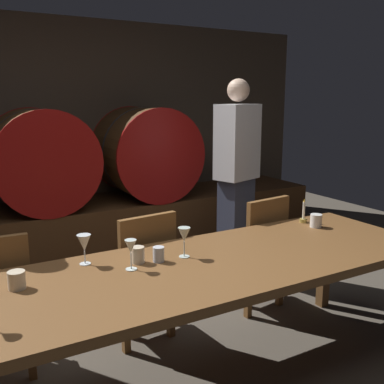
{
  "coord_description": "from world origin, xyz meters",
  "views": [
    {
      "loc": [
        -0.87,
        -2.1,
        1.6
      ],
      "look_at": [
        0.41,
        0.17,
        1.05
      ],
      "focal_mm": 41.65,
      "sensor_mm": 36.0,
      "label": 1
    }
  ],
  "objects_px": {
    "candle_right": "(303,216)",
    "cup_far_left": "(17,280)",
    "cup_far_right": "(316,221)",
    "wine_barrel_right": "(145,153)",
    "cup_center_right": "(159,254)",
    "chair_center": "(141,270)",
    "wine_glass_far_right": "(184,235)",
    "chair_right": "(257,247)",
    "wine_glass_center_left": "(84,244)",
    "wine_glass_center_right": "(131,248)",
    "cup_center_left": "(138,255)",
    "guest_right": "(237,177)",
    "wine_barrel_center": "(40,159)",
    "dining_table": "(191,276)"
  },
  "relations": [
    {
      "from": "wine_barrel_center",
      "to": "cup_center_left",
      "type": "height_order",
      "value": "wine_barrel_center"
    },
    {
      "from": "dining_table",
      "to": "chair_right",
      "type": "relative_size",
      "value": 3.36
    },
    {
      "from": "wine_barrel_center",
      "to": "wine_barrel_right",
      "type": "relative_size",
      "value": 1.0
    },
    {
      "from": "wine_barrel_right",
      "to": "cup_center_left",
      "type": "distance_m",
      "value": 2.74
    },
    {
      "from": "dining_table",
      "to": "chair_right",
      "type": "height_order",
      "value": "chair_right"
    },
    {
      "from": "wine_glass_center_left",
      "to": "cup_far_right",
      "type": "bearing_deg",
      "value": -3.52
    },
    {
      "from": "cup_far_right",
      "to": "wine_barrel_right",
      "type": "bearing_deg",
      "value": 94.37
    },
    {
      "from": "cup_center_left",
      "to": "cup_far_right",
      "type": "distance_m",
      "value": 1.32
    },
    {
      "from": "wine_glass_far_right",
      "to": "cup_center_left",
      "type": "distance_m",
      "value": 0.27
    },
    {
      "from": "cup_center_right",
      "to": "chair_right",
      "type": "bearing_deg",
      "value": 24.96
    },
    {
      "from": "cup_center_right",
      "to": "cup_far_right",
      "type": "height_order",
      "value": "cup_far_right"
    },
    {
      "from": "chair_right",
      "to": "wine_glass_far_right",
      "type": "xyz_separation_m",
      "value": [
        -0.9,
        -0.49,
        0.36
      ]
    },
    {
      "from": "cup_far_left",
      "to": "chair_right",
      "type": "bearing_deg",
      "value": 15.15
    },
    {
      "from": "wine_barrel_center",
      "to": "guest_right",
      "type": "height_order",
      "value": "guest_right"
    },
    {
      "from": "wine_barrel_right",
      "to": "dining_table",
      "type": "relative_size",
      "value": 0.34
    },
    {
      "from": "wine_barrel_right",
      "to": "wine_glass_far_right",
      "type": "height_order",
      "value": "wine_barrel_right"
    },
    {
      "from": "dining_table",
      "to": "wine_glass_center_left",
      "type": "distance_m",
      "value": 0.59
    },
    {
      "from": "wine_glass_center_left",
      "to": "cup_center_right",
      "type": "height_order",
      "value": "wine_glass_center_left"
    },
    {
      "from": "cup_center_right",
      "to": "guest_right",
      "type": "bearing_deg",
      "value": 40.9
    },
    {
      "from": "wine_glass_far_right",
      "to": "cup_far_left",
      "type": "distance_m",
      "value": 0.88
    },
    {
      "from": "cup_far_right",
      "to": "candle_right",
      "type": "bearing_deg",
      "value": 86.41
    },
    {
      "from": "chair_right",
      "to": "wine_glass_center_left",
      "type": "relative_size",
      "value": 5.38
    },
    {
      "from": "wine_barrel_center",
      "to": "wine_barrel_right",
      "type": "height_order",
      "value": "same"
    },
    {
      "from": "cup_center_right",
      "to": "chair_center",
      "type": "bearing_deg",
      "value": 78.69
    },
    {
      "from": "wine_barrel_center",
      "to": "dining_table",
      "type": "relative_size",
      "value": 0.34
    },
    {
      "from": "chair_right",
      "to": "guest_right",
      "type": "bearing_deg",
      "value": -119.02
    },
    {
      "from": "chair_center",
      "to": "chair_right",
      "type": "relative_size",
      "value": 1.0
    },
    {
      "from": "wine_glass_center_right",
      "to": "cup_center_right",
      "type": "bearing_deg",
      "value": 10.78
    },
    {
      "from": "cup_center_left",
      "to": "wine_glass_far_right",
      "type": "bearing_deg",
      "value": -9.33
    },
    {
      "from": "wine_barrel_right",
      "to": "wine_glass_center_left",
      "type": "height_order",
      "value": "wine_barrel_right"
    },
    {
      "from": "wine_barrel_right",
      "to": "cup_center_right",
      "type": "height_order",
      "value": "wine_barrel_right"
    },
    {
      "from": "guest_right",
      "to": "cup_far_right",
      "type": "xyz_separation_m",
      "value": [
        -0.09,
        -1.07,
        -0.13
      ]
    },
    {
      "from": "wine_barrel_right",
      "to": "guest_right",
      "type": "height_order",
      "value": "guest_right"
    },
    {
      "from": "chair_right",
      "to": "candle_right",
      "type": "height_order",
      "value": "candle_right"
    },
    {
      "from": "wine_barrel_right",
      "to": "candle_right",
      "type": "xyz_separation_m",
      "value": [
        0.2,
        -2.33,
        -0.22
      ]
    },
    {
      "from": "candle_right",
      "to": "dining_table",
      "type": "bearing_deg",
      "value": -163.08
    },
    {
      "from": "wine_barrel_center",
      "to": "wine_glass_center_left",
      "type": "bearing_deg",
      "value": -95.95
    },
    {
      "from": "cup_center_right",
      "to": "wine_glass_far_right",
      "type": "bearing_deg",
      "value": -1.77
    },
    {
      "from": "dining_table",
      "to": "candle_right",
      "type": "distance_m",
      "value": 1.16
    },
    {
      "from": "wine_barrel_right",
      "to": "cup_center_left",
      "type": "xyz_separation_m",
      "value": [
        -1.14,
        -2.48,
        -0.22
      ]
    },
    {
      "from": "wine_barrel_center",
      "to": "chair_right",
      "type": "distance_m",
      "value": 2.39
    },
    {
      "from": "dining_table",
      "to": "wine_glass_center_right",
      "type": "xyz_separation_m",
      "value": [
        -0.29,
        0.11,
        0.18
      ]
    },
    {
      "from": "wine_barrel_right",
      "to": "wine_glass_far_right",
      "type": "relative_size",
      "value": 5.96
    },
    {
      "from": "candle_right",
      "to": "cup_center_left",
      "type": "relative_size",
      "value": 1.95
    },
    {
      "from": "candle_right",
      "to": "cup_far_left",
      "type": "relative_size",
      "value": 2.06
    },
    {
      "from": "wine_glass_center_right",
      "to": "cup_far_right",
      "type": "height_order",
      "value": "wine_glass_center_right"
    },
    {
      "from": "cup_center_left",
      "to": "wine_glass_center_left",
      "type": "bearing_deg",
      "value": 154.38
    },
    {
      "from": "chair_center",
      "to": "wine_glass_center_right",
      "type": "distance_m",
      "value": 0.69
    },
    {
      "from": "chair_right",
      "to": "wine_glass_center_left",
      "type": "xyz_separation_m",
      "value": [
        -1.41,
        -0.33,
        0.36
      ]
    },
    {
      "from": "wine_barrel_right",
      "to": "cup_far_right",
      "type": "relative_size",
      "value": 11.28
    }
  ]
}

